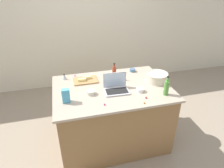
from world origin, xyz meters
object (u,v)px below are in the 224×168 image
Objects in this scene: ramekin_medium at (140,90)px; kitchen_timer at (64,77)px; bottle_soy at (114,73)px; candy_bag at (66,96)px; butter_stick_right at (87,78)px; butter_stick_left at (82,80)px; ramekin_small at (133,70)px; laptop at (116,87)px; bottle_olive at (166,87)px; mixing_bowl_large at (157,77)px; cutting_board at (86,80)px; ramekin_wide at (91,92)px.

ramekin_medium is 1.09m from kitchen_timer.
bottle_soy is 1.43× the size of candy_bag.
bottle_soy is 3.17× the size of kitchen_timer.
butter_stick_left is at bearing -150.49° from butter_stick_right.
candy_bag is at bearing -117.77° from butter_stick_left.
ramekin_small is (0.34, 0.18, -0.08)m from bottle_soy.
laptop reaches higher than butter_stick_right.
ramekin_small is 1.02m from kitchen_timer.
mixing_bowl_large is at bearing 82.68° from bottle_olive.
cutting_board is at bearing -25.01° from kitchen_timer.
candy_bag is (-1.20, 0.14, -0.02)m from bottle_olive.
candy_bag reaches higher than mixing_bowl_large.
laptop is 0.63m from ramekin_small.
bottle_olive is (0.57, -0.25, 0.05)m from laptop.
mixing_bowl_large is 1.21× the size of bottle_soy.
bottle_soy reaches higher than butter_stick_left.
ramekin_small is 0.84× the size of ramekin_wide.
bottle_olive is 2.41× the size of ramekin_wide.
ramekin_small is (-0.21, 0.39, -0.05)m from mixing_bowl_large.
bottle_soy reaches higher than butter_stick_right.
ramekin_medium is 0.93m from candy_bag.
bottle_olive reaches higher than ramekin_small.
kitchen_timer is (-0.28, 0.13, 0.03)m from cutting_board.
cutting_board is at bearing 22.81° from butter_stick_left.
bottle_olive is 0.93m from ramekin_wide.
bottle_olive is 1.48× the size of candy_bag.
mixing_bowl_large is 1.04m from butter_stick_left.
butter_stick_right is at bearing 129.83° from laptop.
butter_stick_left is at bearing 139.82° from laptop.
ramekin_medium is at bearing -38.47° from butter_stick_right.
butter_stick_left reaches higher than cutting_board.
ramekin_wide reaches higher than ramekin_small.
laptop is at bearing 1.96° from ramekin_wide.
candy_bag is (-1.03, -0.60, 0.06)m from ramekin_small.
bottle_olive is 1.21m from candy_bag.
butter_stick_left and butter_stick_right have the same top height.
laptop reaches higher than butter_stick_left.
butter_stick_right is (-0.32, 0.38, -0.01)m from laptop.
bottle_soy is 0.51m from ramekin_wide.
bottle_soy reaches higher than ramekin_medium.
cutting_board is 0.56m from candy_bag.
bottle_soy is (0.06, 0.31, 0.05)m from laptop.
kitchen_timer reaches higher than ramekin_small.
bottle_soy is at bearing -6.40° from cutting_board.
candy_bag is at bearing -90.72° from kitchen_timer.
ramekin_wide reaches higher than cutting_board.
butter_stick_left is 1.00× the size of butter_stick_right.
mixing_bowl_large is 2.68× the size of butter_stick_right.
mixing_bowl_large is at bearing -15.36° from cutting_board.
butter_stick_left is at bearing 166.62° from mixing_bowl_large.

